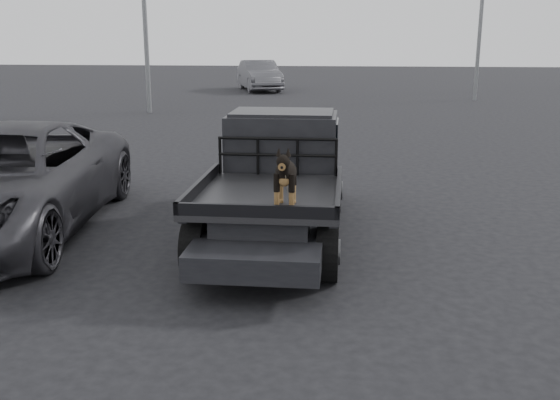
# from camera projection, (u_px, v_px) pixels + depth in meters

# --- Properties ---
(ground) EXTENTS (120.00, 120.00, 0.00)m
(ground) POSITION_uv_depth(u_px,v_px,m) (224.00, 288.00, 7.54)
(ground) COLOR black
(ground) RESTS_ON ground
(flatbed_ute) EXTENTS (2.00, 5.40, 0.92)m
(flatbed_ute) POSITION_uv_depth(u_px,v_px,m) (276.00, 207.00, 9.38)
(flatbed_ute) COLOR black
(flatbed_ute) RESTS_ON ground
(ute_cab) EXTENTS (1.72, 1.30, 0.88)m
(ute_cab) POSITION_uv_depth(u_px,v_px,m) (283.00, 138.00, 10.06)
(ute_cab) COLOR black
(ute_cab) RESTS_ON flatbed_ute
(headache_rack) EXTENTS (1.80, 0.08, 0.55)m
(headache_rack) POSITION_uv_depth(u_px,v_px,m) (278.00, 157.00, 9.38)
(headache_rack) COLOR black
(headache_rack) RESTS_ON flatbed_ute
(dog) EXTENTS (0.32, 0.60, 0.74)m
(dog) POSITION_uv_depth(u_px,v_px,m) (286.00, 177.00, 7.58)
(dog) COLOR black
(dog) RESTS_ON flatbed_ute
(parked_suv) EXTENTS (3.34, 6.20, 1.65)m
(parked_suv) POSITION_uv_depth(u_px,v_px,m) (1.00, 181.00, 9.46)
(parked_suv) COLOR #323136
(parked_suv) RESTS_ON ground
(distant_car_a) EXTENTS (3.30, 5.40, 1.68)m
(distant_car_a) POSITION_uv_depth(u_px,v_px,m) (259.00, 75.00, 35.20)
(distant_car_a) COLOR #545459
(distant_car_a) RESTS_ON ground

